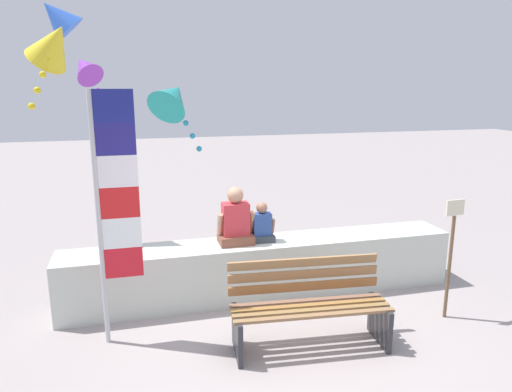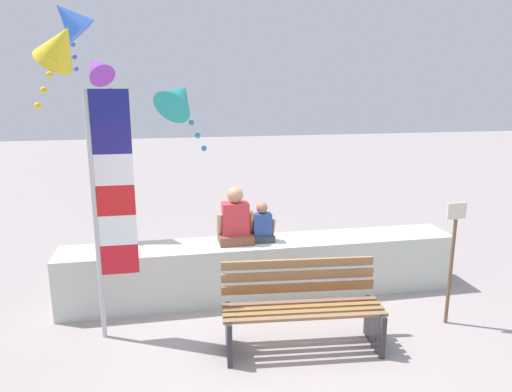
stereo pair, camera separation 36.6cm
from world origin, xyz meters
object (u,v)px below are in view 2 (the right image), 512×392
at_px(kite_yellow, 60,45).
at_px(park_bench, 302,309).
at_px(flag_banner, 108,198).
at_px(sign_post, 452,254).
at_px(kite_purple, 98,68).
at_px(kite_teal, 179,97).
at_px(person_child, 262,226).
at_px(kite_blue, 69,19).
at_px(person_adult, 235,221).

bearing_deg(kite_yellow, park_bench, -39.44).
xyz_separation_m(flag_banner, sign_post, (3.71, -0.43, -0.72)).
height_order(kite_yellow, kite_purple, kite_yellow).
relative_size(kite_purple, kite_teal, 0.95).
bearing_deg(kite_purple, person_child, -51.58).
relative_size(flag_banner, kite_blue, 2.39).
relative_size(person_adult, person_child, 1.42).
distance_m(person_adult, sign_post, 2.56).
distance_m(person_child, kite_teal, 2.29).
bearing_deg(sign_post, kite_blue, 142.65).
height_order(park_bench, person_adult, person_adult).
distance_m(park_bench, person_child, 1.41).
height_order(person_child, kite_blue, kite_blue).
bearing_deg(kite_purple, flag_banner, -82.83).
distance_m(kite_purple, sign_post, 6.09).
bearing_deg(sign_post, person_adult, 153.12).
bearing_deg(kite_yellow, kite_blue, 94.32).
distance_m(person_adult, kite_teal, 2.12).
relative_size(kite_yellow, kite_blue, 1.00).
bearing_deg(park_bench, sign_post, 4.62).
distance_m(person_child, kite_blue, 4.30).
bearing_deg(person_child, kite_purple, 128.42).
bearing_deg(kite_yellow, flag_banner, -67.91).
relative_size(park_bench, sign_post, 1.18).
height_order(person_child, kite_purple, kite_purple).
relative_size(kite_purple, sign_post, 0.75).
xyz_separation_m(kite_blue, kite_purple, (0.28, 0.56, -0.70)).
xyz_separation_m(person_child, kite_teal, (-0.94, 1.38, 1.57)).
bearing_deg(kite_yellow, kite_teal, 22.51).
distance_m(person_adult, kite_blue, 4.06).
bearing_deg(person_child, flag_banner, -157.61).
relative_size(kite_teal, sign_post, 0.79).
relative_size(person_adult, kite_blue, 0.65).
xyz_separation_m(person_adult, person_child, (0.34, 0.00, -0.08)).
xyz_separation_m(person_child, flag_banner, (-1.77, -0.73, 0.62)).
height_order(person_adult, kite_teal, kite_teal).
height_order(person_adult, kite_purple, kite_purple).
bearing_deg(person_adult, park_bench, -69.12).
bearing_deg(kite_purple, kite_blue, -116.65).
height_order(kite_yellow, sign_post, kite_yellow).
height_order(flag_banner, kite_blue, kite_blue).
relative_size(kite_yellow, sign_post, 0.78).
distance_m(kite_blue, kite_purple, 0.94).
relative_size(park_bench, person_adult, 2.34).
bearing_deg(kite_purple, person_adult, -56.15).
bearing_deg(kite_blue, flag_banner, -76.24).
xyz_separation_m(person_adult, kite_yellow, (-2.04, 0.79, 2.14)).
distance_m(flag_banner, sign_post, 3.80).
bearing_deg(kite_purple, sign_post, -43.53).
bearing_deg(kite_teal, kite_blue, 151.47).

